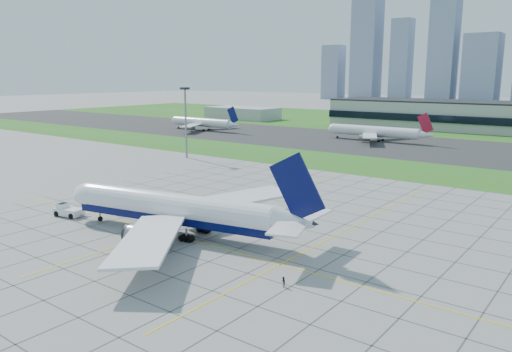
{
  "coord_description": "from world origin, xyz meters",
  "views": [
    {
      "loc": [
        60.49,
        -64.34,
        29.64
      ],
      "look_at": [
        -7.56,
        25.21,
        7.0
      ],
      "focal_mm": 35.0,
      "sensor_mm": 36.0,
      "label": 1
    }
  ],
  "objects_px": {
    "pushback_tug": "(68,211)",
    "distant_jet_1": "(375,131)",
    "light_mast": "(186,114)",
    "distant_jet_0": "(202,122)",
    "airliner": "(176,210)",
    "crew_far": "(283,282)",
    "crew_near": "(108,210)"
  },
  "relations": [
    {
      "from": "crew_near",
      "to": "distant_jet_0",
      "type": "bearing_deg",
      "value": 50.93
    },
    {
      "from": "airliner",
      "to": "light_mast",
      "type": "bearing_deg",
      "value": 122.93
    },
    {
      "from": "airliner",
      "to": "pushback_tug",
      "type": "relative_size",
      "value": 5.8
    },
    {
      "from": "crew_near",
      "to": "distant_jet_1",
      "type": "relative_size",
      "value": 0.03
    },
    {
      "from": "pushback_tug",
      "to": "crew_far",
      "type": "bearing_deg",
      "value": -13.41
    },
    {
      "from": "light_mast",
      "to": "distant_jet_1",
      "type": "relative_size",
      "value": 0.53
    },
    {
      "from": "distant_jet_0",
      "to": "light_mast",
      "type": "bearing_deg",
      "value": -50.31
    },
    {
      "from": "airliner",
      "to": "pushback_tug",
      "type": "height_order",
      "value": "airliner"
    },
    {
      "from": "airliner",
      "to": "pushback_tug",
      "type": "bearing_deg",
      "value": -179.86
    },
    {
      "from": "pushback_tug",
      "to": "distant_jet_1",
      "type": "xyz_separation_m",
      "value": [
        0.08,
        157.93,
        3.33
      ]
    },
    {
      "from": "pushback_tug",
      "to": "distant_jet_1",
      "type": "height_order",
      "value": "distant_jet_1"
    },
    {
      "from": "crew_near",
      "to": "distant_jet_1",
      "type": "bearing_deg",
      "value": 16.62
    },
    {
      "from": "airliner",
      "to": "crew_far",
      "type": "distance_m",
      "value": 31.25
    },
    {
      "from": "airliner",
      "to": "distant_jet_1",
      "type": "bearing_deg",
      "value": 89.42
    },
    {
      "from": "pushback_tug",
      "to": "distant_jet_0",
      "type": "distance_m",
      "value": 172.2
    },
    {
      "from": "distant_jet_1",
      "to": "crew_far",
      "type": "bearing_deg",
      "value": -70.22
    },
    {
      "from": "light_mast",
      "to": "airliner",
      "type": "xyz_separation_m",
      "value": [
        63.26,
        -65.9,
        -11.41
      ]
    },
    {
      "from": "light_mast",
      "to": "pushback_tug",
      "type": "height_order",
      "value": "light_mast"
    },
    {
      "from": "airliner",
      "to": "pushback_tug",
      "type": "distance_m",
      "value": 28.59
    },
    {
      "from": "crew_far",
      "to": "distant_jet_0",
      "type": "relative_size",
      "value": 0.03
    },
    {
      "from": "airliner",
      "to": "crew_near",
      "type": "height_order",
      "value": "airliner"
    },
    {
      "from": "light_mast",
      "to": "airliner",
      "type": "distance_m",
      "value": 92.06
    },
    {
      "from": "light_mast",
      "to": "pushback_tug",
      "type": "distance_m",
      "value": 81.05
    },
    {
      "from": "crew_near",
      "to": "distant_jet_0",
      "type": "distance_m",
      "value": 169.97
    },
    {
      "from": "light_mast",
      "to": "crew_far",
      "type": "bearing_deg",
      "value": -38.39
    },
    {
      "from": "distant_jet_0",
      "to": "distant_jet_1",
      "type": "height_order",
      "value": "same"
    },
    {
      "from": "light_mast",
      "to": "distant_jet_0",
      "type": "bearing_deg",
      "value": 129.69
    },
    {
      "from": "distant_jet_1",
      "to": "pushback_tug",
      "type": "bearing_deg",
      "value": -90.03
    },
    {
      "from": "distant_jet_1",
      "to": "airliner",
      "type": "bearing_deg",
      "value": -79.68
    },
    {
      "from": "light_mast",
      "to": "crew_near",
      "type": "xyz_separation_m",
      "value": [
        40.77,
        -64.86,
        -15.35
      ]
    },
    {
      "from": "light_mast",
      "to": "distant_jet_1",
      "type": "height_order",
      "value": "light_mast"
    },
    {
      "from": "airliner",
      "to": "distant_jet_0",
      "type": "relative_size",
      "value": 1.19
    }
  ]
}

